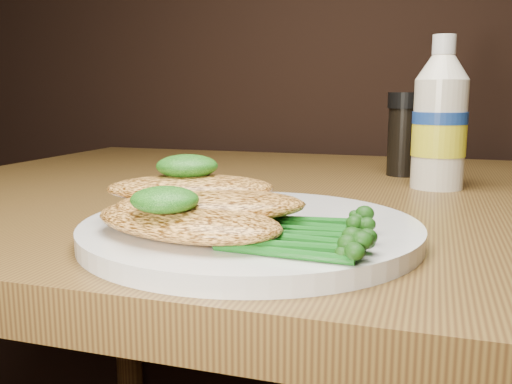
% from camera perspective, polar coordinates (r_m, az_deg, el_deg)
% --- Properties ---
extents(plate, '(0.28, 0.28, 0.01)m').
position_cam_1_polar(plate, '(0.47, -0.53, -3.90)').
color(plate, silver).
rests_on(plate, dining_table).
extents(chicken_front, '(0.17, 0.12, 0.02)m').
position_cam_1_polar(chicken_front, '(0.41, -7.12, -2.93)').
color(chicken_front, '#F9AD4F').
rests_on(chicken_front, plate).
extents(chicken_mid, '(0.16, 0.12, 0.02)m').
position_cam_1_polar(chicken_mid, '(0.43, -4.60, -1.34)').
color(chicken_mid, '#F9AD4F').
rests_on(chicken_mid, plate).
extents(chicken_back, '(0.15, 0.11, 0.02)m').
position_cam_1_polar(chicken_back, '(0.46, -6.69, 0.40)').
color(chicken_back, '#F9AD4F').
rests_on(chicken_back, plate).
extents(pesto_front, '(0.05, 0.05, 0.02)m').
position_cam_1_polar(pesto_front, '(0.40, -9.30, -0.78)').
color(pesto_front, black).
rests_on(pesto_front, chicken_front).
extents(pesto_back, '(0.06, 0.06, 0.02)m').
position_cam_1_polar(pesto_back, '(0.47, -7.05, 2.64)').
color(pesto_back, black).
rests_on(pesto_back, chicken_back).
extents(broccolini_bundle, '(0.16, 0.14, 0.02)m').
position_cam_1_polar(broccolini_bundle, '(0.40, 4.27, -3.77)').
color(broccolini_bundle, '#135816').
rests_on(broccolini_bundle, plate).
extents(mayo_bottle, '(0.07, 0.07, 0.19)m').
position_cam_1_polar(mayo_bottle, '(0.74, 18.28, 7.66)').
color(mayo_bottle, '#EEE4C9').
rests_on(mayo_bottle, dining_table).
extents(pepper_grinder, '(0.06, 0.06, 0.12)m').
position_cam_1_polar(pepper_grinder, '(0.84, 14.84, 5.70)').
color(pepper_grinder, black).
rests_on(pepper_grinder, dining_table).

